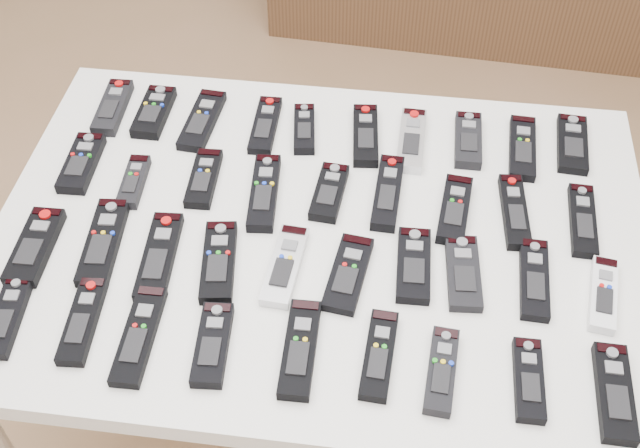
# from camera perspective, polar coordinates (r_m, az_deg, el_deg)

# --- Properties ---
(ground) EXTENTS (4.00, 4.00, 0.00)m
(ground) POSITION_cam_1_polar(r_m,az_deg,el_deg) (2.22, -0.78, -11.90)
(ground) COLOR #9B764F
(ground) RESTS_ON ground
(table) EXTENTS (1.25, 0.88, 0.78)m
(table) POSITION_cam_1_polar(r_m,az_deg,el_deg) (1.57, 0.00, -1.92)
(table) COLOR white
(table) RESTS_ON ground
(remote_0) EXTENTS (0.06, 0.17, 0.02)m
(remote_0) POSITION_cam_1_polar(r_m,az_deg,el_deg) (1.84, -14.53, 8.04)
(remote_0) COLOR black
(remote_0) RESTS_ON table
(remote_1) EXTENTS (0.06, 0.16, 0.02)m
(remote_1) POSITION_cam_1_polar(r_m,az_deg,el_deg) (1.80, -11.73, 7.80)
(remote_1) COLOR black
(remote_1) RESTS_ON table
(remote_2) EXTENTS (0.07, 0.19, 0.02)m
(remote_2) POSITION_cam_1_polar(r_m,az_deg,el_deg) (1.76, -8.38, 7.30)
(remote_2) COLOR black
(remote_2) RESTS_ON table
(remote_3) EXTENTS (0.05, 0.17, 0.02)m
(remote_3) POSITION_cam_1_polar(r_m,az_deg,el_deg) (1.74, -3.91, 7.03)
(remote_3) COLOR black
(remote_3) RESTS_ON table
(remote_4) EXTENTS (0.06, 0.15, 0.02)m
(remote_4) POSITION_cam_1_polar(r_m,az_deg,el_deg) (1.72, -1.12, 6.77)
(remote_4) COLOR black
(remote_4) RESTS_ON table
(remote_5) EXTENTS (0.07, 0.18, 0.02)m
(remote_5) POSITION_cam_1_polar(r_m,az_deg,el_deg) (1.71, 3.25, 6.32)
(remote_5) COLOR black
(remote_5) RESTS_ON table
(remote_6) EXTENTS (0.06, 0.18, 0.02)m
(remote_6) POSITION_cam_1_polar(r_m,az_deg,el_deg) (1.70, 6.52, 5.92)
(remote_6) COLOR #B7B7BC
(remote_6) RESTS_ON table
(remote_7) EXTENTS (0.06, 0.16, 0.02)m
(remote_7) POSITION_cam_1_polar(r_m,az_deg,el_deg) (1.72, 10.49, 5.89)
(remote_7) COLOR black
(remote_7) RESTS_ON table
(remote_8) EXTENTS (0.06, 0.19, 0.02)m
(remote_8) POSITION_cam_1_polar(r_m,az_deg,el_deg) (1.73, 14.19, 5.27)
(remote_8) COLOR black
(remote_8) RESTS_ON table
(remote_9) EXTENTS (0.07, 0.17, 0.02)m
(remote_9) POSITION_cam_1_polar(r_m,az_deg,el_deg) (1.77, 17.50, 5.45)
(remote_9) COLOR black
(remote_9) RESTS_ON table
(remote_10) EXTENTS (0.06, 0.16, 0.02)m
(remote_10) POSITION_cam_1_polar(r_m,az_deg,el_deg) (1.71, -16.60, 4.18)
(remote_10) COLOR black
(remote_10) RESTS_ON table
(remote_11) EXTENTS (0.05, 0.14, 0.02)m
(remote_11) POSITION_cam_1_polar(r_m,az_deg,el_deg) (1.65, -13.10, 2.95)
(remote_11) COLOR black
(remote_11) RESTS_ON table
(remote_12) EXTENTS (0.06, 0.16, 0.02)m
(remote_12) POSITION_cam_1_polar(r_m,az_deg,el_deg) (1.63, -8.26, 3.23)
(remote_12) COLOR black
(remote_12) RESTS_ON table
(remote_13) EXTENTS (0.07, 0.20, 0.02)m
(remote_13) POSITION_cam_1_polar(r_m,az_deg,el_deg) (1.58, -3.99, 2.25)
(remote_13) COLOR black
(remote_13) RESTS_ON table
(remote_14) EXTENTS (0.07, 0.15, 0.02)m
(remote_14) POSITION_cam_1_polar(r_m,az_deg,el_deg) (1.58, 0.66, 2.27)
(remote_14) COLOR black
(remote_14) RESTS_ON table
(remote_15) EXTENTS (0.05, 0.19, 0.02)m
(remote_15) POSITION_cam_1_polar(r_m,az_deg,el_deg) (1.59, 4.84, 2.24)
(remote_15) COLOR black
(remote_15) RESTS_ON table
(remote_16) EXTENTS (0.07, 0.17, 0.02)m
(remote_16) POSITION_cam_1_polar(r_m,az_deg,el_deg) (1.57, 9.55, 1.01)
(remote_16) COLOR black
(remote_16) RESTS_ON table
(remote_17) EXTENTS (0.06, 0.19, 0.02)m
(remote_17) POSITION_cam_1_polar(r_m,az_deg,el_deg) (1.59, 13.66, 0.87)
(remote_17) COLOR black
(remote_17) RESTS_ON table
(remote_18) EXTENTS (0.05, 0.18, 0.02)m
(remote_18) POSITION_cam_1_polar(r_m,az_deg,el_deg) (1.61, 18.18, 0.25)
(remote_18) COLOR black
(remote_18) RESTS_ON table
(remote_19) EXTENTS (0.07, 0.18, 0.02)m
(remote_19) POSITION_cam_1_polar(r_m,az_deg,el_deg) (1.58, -19.61, -1.50)
(remote_19) COLOR black
(remote_19) RESTS_ON table
(remote_20) EXTENTS (0.08, 0.21, 0.02)m
(remote_20) POSITION_cam_1_polar(r_m,az_deg,el_deg) (1.55, -15.15, -1.23)
(remote_20) COLOR black
(remote_20) RESTS_ON table
(remote_21) EXTENTS (0.07, 0.21, 0.02)m
(remote_21) POSITION_cam_1_polar(r_m,az_deg,el_deg) (1.50, -11.37, -2.25)
(remote_21) COLOR black
(remote_21) RESTS_ON table
(remote_22) EXTENTS (0.08, 0.19, 0.02)m
(remote_22) POSITION_cam_1_polar(r_m,az_deg,el_deg) (1.47, -7.21, -2.69)
(remote_22) COLOR black
(remote_22) RESTS_ON table
(remote_23) EXTENTS (0.07, 0.19, 0.02)m
(remote_23) POSITION_cam_1_polar(r_m,az_deg,el_deg) (1.46, -2.51, -2.97)
(remote_23) COLOR #B7B7BC
(remote_23) RESTS_ON table
(remote_24) EXTENTS (0.08, 0.18, 0.02)m
(remote_24) POSITION_cam_1_polar(r_m,az_deg,el_deg) (1.45, 2.02, -3.55)
(remote_24) COLOR black
(remote_24) RESTS_ON table
(remote_25) EXTENTS (0.06, 0.17, 0.02)m
(remote_25) POSITION_cam_1_polar(r_m,az_deg,el_deg) (1.47, 6.67, -2.93)
(remote_25) COLOR black
(remote_25) RESTS_ON table
(remote_26) EXTENTS (0.07, 0.17, 0.02)m
(remote_26) POSITION_cam_1_polar(r_m,az_deg,el_deg) (1.47, 10.16, -3.44)
(remote_26) COLOR black
(remote_26) RESTS_ON table
(remote_27) EXTENTS (0.05, 0.18, 0.02)m
(remote_27) POSITION_cam_1_polar(r_m,az_deg,el_deg) (1.49, 14.99, -3.81)
(remote_27) COLOR black
(remote_27) RESTS_ON table
(remote_28) EXTENTS (0.07, 0.17, 0.02)m
(remote_28) POSITION_cam_1_polar(r_m,az_deg,el_deg) (1.50, 19.50, -4.75)
(remote_28) COLOR silver
(remote_28) RESTS_ON table
(remote_29) EXTENTS (0.06, 0.17, 0.02)m
(remote_29) POSITION_cam_1_polar(r_m,az_deg,el_deg) (1.49, -21.34, -6.15)
(remote_29) COLOR black
(remote_29) RESTS_ON table
(remote_30) EXTENTS (0.06, 0.18, 0.02)m
(remote_30) POSITION_cam_1_polar(r_m,az_deg,el_deg) (1.44, -16.52, -6.61)
(remote_30) COLOR black
(remote_30) RESTS_ON table
(remote_31) EXTENTS (0.05, 0.20, 0.02)m
(remote_31) POSITION_cam_1_polar(r_m,az_deg,el_deg) (1.40, -12.74, -7.72)
(remote_31) COLOR black
(remote_31) RESTS_ON table
(remote_32) EXTENTS (0.06, 0.16, 0.02)m
(remote_32) POSITION_cam_1_polar(r_m,az_deg,el_deg) (1.37, -7.65, -8.48)
(remote_32) COLOR black
(remote_32) RESTS_ON table
(remote_33) EXTENTS (0.06, 0.19, 0.02)m
(remote_33) POSITION_cam_1_polar(r_m,az_deg,el_deg) (1.35, -1.44, -8.87)
(remote_33) COLOR black
(remote_33) RESTS_ON table
(remote_34) EXTENTS (0.06, 0.17, 0.02)m
(remote_34) POSITION_cam_1_polar(r_m,az_deg,el_deg) (1.35, 4.22, -9.27)
(remote_34) COLOR black
(remote_34) RESTS_ON table
(remote_35) EXTENTS (0.06, 0.16, 0.02)m
(remote_35) POSITION_cam_1_polar(r_m,az_deg,el_deg) (1.34, 8.64, -10.29)
(remote_35) COLOR black
(remote_35) RESTS_ON table
(remote_36) EXTENTS (0.05, 0.15, 0.02)m
(remote_36) POSITION_cam_1_polar(r_m,az_deg,el_deg) (1.36, 14.62, -10.68)
(remote_36) COLOR black
(remote_36) RESTS_ON table
(remote_37) EXTENTS (0.06, 0.18, 0.02)m
(remote_37) POSITION_cam_1_polar(r_m,az_deg,el_deg) (1.39, 20.20, -11.19)
(remote_37) COLOR black
(remote_37) RESTS_ON table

